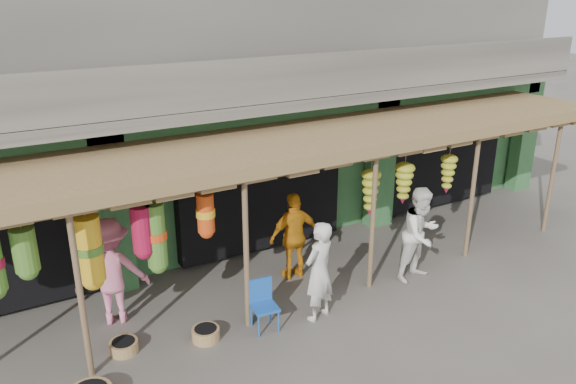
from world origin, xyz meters
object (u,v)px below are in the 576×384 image
person_shopper (111,271)px  person_vendor (295,236)px  person_front (319,271)px  person_right (421,234)px  blue_chair (263,301)px

person_shopper → person_vendor: bearing=-167.9°
person_front → person_right: person_right is taller
blue_chair → person_vendor: person_vendor is taller
blue_chair → person_front: bearing=-7.2°
blue_chair → person_vendor: 1.80m
person_vendor → person_shopper: size_ratio=0.93×
blue_chair → person_right: (3.30, -0.04, 0.44)m
blue_chair → person_shopper: (-2.02, 1.39, 0.45)m
person_vendor → person_shopper: (-3.33, 0.21, 0.06)m
blue_chair → person_vendor: bearing=48.7°
blue_chair → person_front: 1.03m
blue_chair → person_right: 3.33m
person_front → person_shopper: person_shopper is taller
person_front → person_vendor: 1.46m
blue_chair → person_shopper: person_shopper is taller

